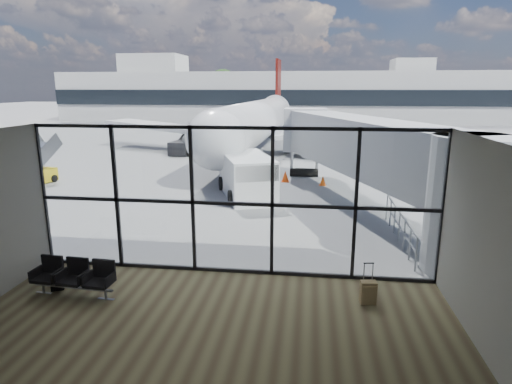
% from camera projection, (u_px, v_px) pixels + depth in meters
% --- Properties ---
extents(ground, '(220.00, 220.00, 0.00)m').
position_uv_depth(ground, '(292.00, 135.00, 51.75)').
color(ground, slate).
rests_on(ground, ground).
extents(lounge_shell, '(12.02, 8.01, 4.51)m').
position_uv_depth(lounge_shell, '(185.00, 248.00, 7.96)').
color(lounge_shell, brown).
rests_on(lounge_shell, ground).
extents(glass_curtain_wall, '(12.10, 0.12, 4.50)m').
position_uv_depth(glass_curtain_wall, '(232.00, 202.00, 12.68)').
color(glass_curtain_wall, white).
rests_on(glass_curtain_wall, ground).
extents(jet_bridge, '(8.00, 16.50, 4.33)m').
position_uv_depth(jet_bridge, '(371.00, 153.00, 18.76)').
color(jet_bridge, '#9FA1A4').
rests_on(jet_bridge, ground).
extents(apron_railing, '(0.06, 5.46, 1.11)m').
position_uv_depth(apron_railing, '(399.00, 223.00, 15.72)').
color(apron_railing, gray).
rests_on(apron_railing, ground).
extents(far_terminal, '(80.00, 12.20, 11.00)m').
position_uv_depth(far_terminal, '(295.00, 96.00, 71.98)').
color(far_terminal, '#B9B9B4').
rests_on(far_terminal, ground).
extents(tree_0, '(4.95, 4.95, 7.12)m').
position_uv_depth(tree_0, '(79.00, 92.00, 87.04)').
color(tree_0, '#382619').
rests_on(tree_0, ground).
extents(tree_1, '(5.61, 5.61, 8.07)m').
position_uv_depth(tree_1, '(106.00, 89.00, 86.15)').
color(tree_1, '#382619').
rests_on(tree_1, ground).
extents(tree_2, '(6.27, 6.27, 9.03)m').
position_uv_depth(tree_2, '(135.00, 86.00, 85.26)').
color(tree_2, '#382619').
rests_on(tree_2, ground).
extents(tree_3, '(4.95, 4.95, 7.12)m').
position_uv_depth(tree_3, '(164.00, 92.00, 84.81)').
color(tree_3, '#382619').
rests_on(tree_3, ground).
extents(tree_4, '(5.61, 5.61, 8.07)m').
position_uv_depth(tree_4, '(193.00, 89.00, 83.92)').
color(tree_4, '#382619').
rests_on(tree_4, ground).
extents(tree_5, '(6.27, 6.27, 9.03)m').
position_uv_depth(tree_5, '(223.00, 86.00, 83.03)').
color(tree_5, '#382619').
rests_on(tree_5, ground).
extents(seating_row, '(2.30, 0.77, 1.02)m').
position_uv_depth(seating_row, '(75.00, 275.00, 11.68)').
color(seating_row, gray).
rests_on(seating_row, ground).
extents(backpack, '(0.41, 0.40, 0.51)m').
position_uv_depth(backpack, '(57.00, 282.00, 11.99)').
color(backpack, black).
rests_on(backpack, ground).
extents(suitcase, '(0.43, 0.34, 1.11)m').
position_uv_depth(suitcase, '(368.00, 292.00, 11.20)').
color(suitcase, '#8E784F').
rests_on(suitcase, ground).
extents(airliner, '(29.61, 34.29, 8.83)m').
position_uv_depth(airliner, '(259.00, 121.00, 37.82)').
color(airliner, silver).
rests_on(airliner, ground).
extents(service_van, '(3.74, 5.42, 2.17)m').
position_uv_depth(service_van, '(247.00, 176.00, 22.07)').
color(service_van, white).
rests_on(service_van, ground).
extents(belt_loader, '(2.01, 4.46, 2.00)m').
position_uv_depth(belt_loader, '(184.00, 146.00, 36.53)').
color(belt_loader, black).
rests_on(belt_loader, ground).
extents(mobile_stairs, '(2.18, 3.48, 2.29)m').
position_uv_depth(mobile_stairs, '(31.00, 175.00, 25.11)').
color(mobile_stairs, gold).
rests_on(mobile_stairs, ground).
extents(traffic_cone_a, '(0.47, 0.47, 0.68)m').
position_uv_depth(traffic_cone_a, '(285.00, 176.00, 25.83)').
color(traffic_cone_a, '#FF4B0D').
rests_on(traffic_cone_a, ground).
extents(traffic_cone_b, '(0.39, 0.39, 0.56)m').
position_uv_depth(traffic_cone_b, '(323.00, 181.00, 24.89)').
color(traffic_cone_b, '#F1550C').
rests_on(traffic_cone_b, ground).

